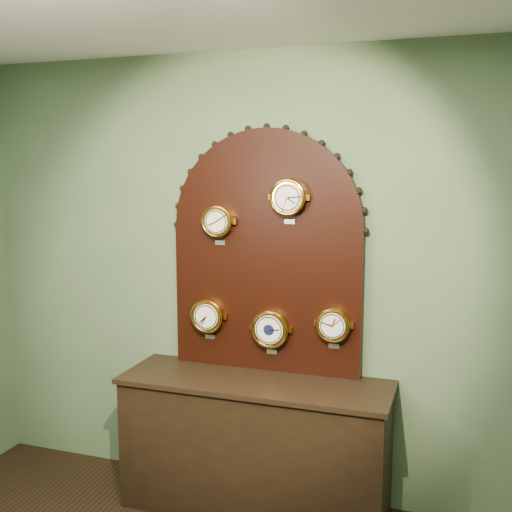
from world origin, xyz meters
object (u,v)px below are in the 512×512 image
(barometer, at_px, (270,329))
(shop_counter, at_px, (255,447))
(hygrometer, at_px, (208,316))
(arabic_clock, at_px, (288,197))
(display_board, at_px, (266,244))
(roman_clock, at_px, (218,221))
(tide_clock, at_px, (333,325))

(barometer, bearing_deg, shop_counter, -107.45)
(hygrometer, bearing_deg, shop_counter, -22.60)
(arabic_clock, height_order, barometer, arabic_clock)
(display_board, xyz_separation_m, barometer, (0.05, -0.07, -0.51))
(shop_counter, height_order, hygrometer, hygrometer)
(roman_clock, height_order, hygrometer, roman_clock)
(hygrometer, relative_size, tide_clock, 1.04)
(barometer, height_order, tide_clock, tide_clock)
(display_board, xyz_separation_m, tide_clock, (0.44, -0.07, -0.46))
(arabic_clock, xyz_separation_m, barometer, (-0.11, -0.00, -0.81))
(tide_clock, bearing_deg, arabic_clock, -179.94)
(tide_clock, bearing_deg, barometer, -179.87)
(barometer, bearing_deg, arabic_clock, 0.33)
(shop_counter, distance_m, arabic_clock, 1.53)
(shop_counter, xyz_separation_m, tide_clock, (0.44, 0.15, 0.77))
(barometer, bearing_deg, display_board, 125.65)
(shop_counter, distance_m, roman_clock, 1.40)
(roman_clock, height_order, arabic_clock, arabic_clock)
(arabic_clock, relative_size, barometer, 0.93)
(hygrometer, bearing_deg, roman_clock, 0.37)
(display_board, distance_m, roman_clock, 0.33)
(display_board, height_order, hygrometer, display_board)
(display_board, distance_m, hygrometer, 0.60)
(display_board, height_order, barometer, display_board)
(arabic_clock, distance_m, tide_clock, 0.80)
(roman_clock, bearing_deg, tide_clock, -0.02)
(display_board, bearing_deg, shop_counter, -90.00)
(roman_clock, relative_size, tide_clock, 0.97)
(roman_clock, height_order, tide_clock, roman_clock)
(shop_counter, bearing_deg, roman_clock, 152.31)
(shop_counter, xyz_separation_m, arabic_clock, (0.16, 0.15, 1.52))
(display_board, bearing_deg, tide_clock, -8.56)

